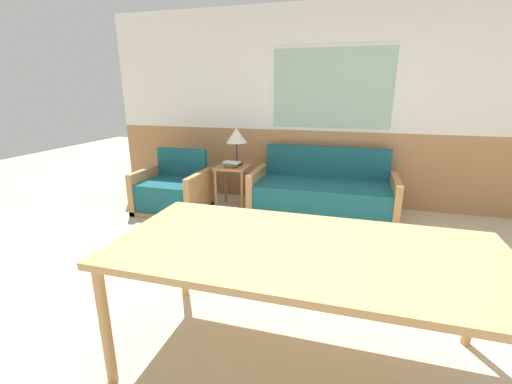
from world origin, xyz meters
TOP-DOWN VIEW (x-y plane):
  - ground_plane at (0.00, 0.00)m, footprint 16.00×16.00m
  - wall_back at (-0.02, 2.63)m, footprint 7.20×0.09m
  - couch at (-0.32, 2.10)m, footprint 1.84×0.86m
  - armchair at (-2.29, 1.69)m, footprint 0.89×0.75m
  - side_table at (-1.54, 2.04)m, footprint 0.44×0.44m
  - table_lamp at (-1.51, 2.12)m, footprint 0.28×0.28m
  - book_stack at (-1.54, 1.96)m, footprint 0.23×0.17m
  - dining_table at (-0.17, -0.56)m, footprint 2.15×1.02m

SIDE VIEW (x-z plane):
  - ground_plane at x=0.00m, z-range 0.00..0.00m
  - armchair at x=-2.29m, z-range -0.15..0.66m
  - couch at x=-0.32m, z-range -0.17..0.69m
  - side_table at x=-1.54m, z-range 0.17..0.76m
  - book_stack at x=-1.54m, z-range 0.60..0.67m
  - dining_table at x=-0.17m, z-range 0.32..1.10m
  - table_lamp at x=-1.51m, z-range 0.74..1.25m
  - wall_back at x=-0.02m, z-range 0.01..2.71m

